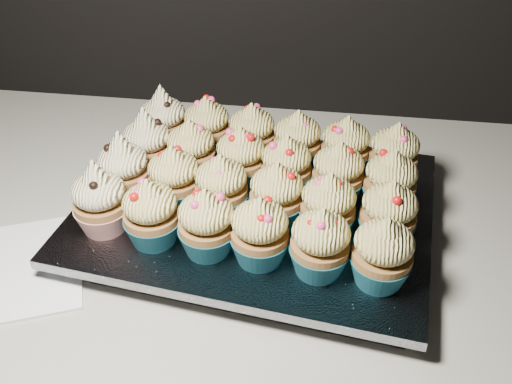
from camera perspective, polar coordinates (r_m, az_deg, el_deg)
worktop at (r=0.74m, az=-0.73°, el=-4.23°), size 2.44×0.64×0.04m
napkin at (r=0.71m, az=-23.49°, el=-7.19°), size 0.21×0.21×0.00m
baking_tray at (r=0.71m, az=0.00°, el=-2.50°), size 0.42×0.34×0.02m
foil_lining at (r=0.70m, az=0.00°, el=-1.43°), size 0.46×0.38×0.01m
cupcake_0 at (r=0.66m, az=-15.33°, el=-0.78°), size 0.06×0.06×0.10m
cupcake_1 at (r=0.63m, az=-10.44°, el=-2.15°), size 0.06×0.06×0.08m
cupcake_2 at (r=0.61m, az=-4.96°, el=-3.16°), size 0.06×0.06×0.08m
cupcake_3 at (r=0.60m, az=0.37°, el=-4.03°), size 0.06×0.06×0.08m
cupcake_4 at (r=0.59m, az=6.43°, el=-5.13°), size 0.06×0.06×0.08m
cupcake_5 at (r=0.59m, az=12.52°, el=-6.02°), size 0.06×0.06×0.08m
cupcake_6 at (r=0.70m, az=-13.07°, el=2.18°), size 0.06×0.06×0.10m
cupcake_7 at (r=0.68m, az=-8.18°, el=1.31°), size 0.06×0.06×0.08m
cupcake_8 at (r=0.66m, az=-3.48°, el=0.44°), size 0.06×0.06×0.08m
cupcake_9 at (r=0.65m, az=2.06°, el=-0.37°), size 0.06×0.06×0.08m
cupcake_10 at (r=0.64m, az=7.21°, el=-1.49°), size 0.06×0.06×0.08m
cupcake_11 at (r=0.64m, az=13.09°, el=-2.20°), size 0.06×0.06×0.08m
cupcake_12 at (r=0.75m, az=-10.82°, el=4.70°), size 0.06×0.06×0.10m
cupcake_13 at (r=0.73m, az=-6.48°, el=4.08°), size 0.06×0.06×0.08m
cupcake_14 at (r=0.71m, az=-1.53°, el=3.37°), size 0.06×0.06×0.08m
cupcake_15 at (r=0.69m, az=3.02°, el=2.48°), size 0.06×0.06×0.08m
cupcake_16 at (r=0.69m, az=8.18°, el=1.82°), size 0.06×0.06×0.08m
cupcake_17 at (r=0.69m, az=13.25°, el=0.94°), size 0.06×0.06×0.08m
cupcake_18 at (r=0.79m, az=-9.21°, el=7.04°), size 0.06×0.06×0.10m
cupcake_19 at (r=0.78m, az=-4.93°, el=6.50°), size 0.06×0.06×0.08m
cupcake_20 at (r=0.76m, az=-0.44°, el=5.82°), size 0.06×0.06×0.08m
cupcake_21 at (r=0.74m, az=4.14°, el=5.06°), size 0.06×0.06×0.08m
cupcake_22 at (r=0.74m, az=8.91°, el=4.41°), size 0.06×0.06×0.08m
cupcake_23 at (r=0.74m, az=13.62°, el=3.66°), size 0.06×0.06×0.08m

